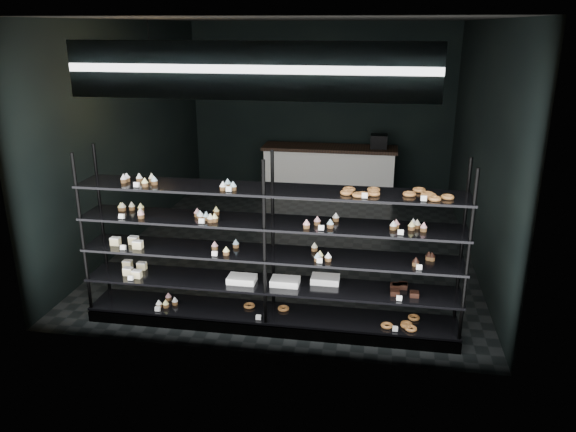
% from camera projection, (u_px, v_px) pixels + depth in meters
% --- Properties ---
extents(room, '(5.01, 6.01, 3.20)m').
position_uv_depth(room, '(298.00, 139.00, 7.94)').
color(room, black).
rests_on(room, ground).
extents(display_shelf, '(4.00, 0.50, 1.91)m').
position_uv_depth(display_shelf, '(267.00, 273.00, 5.95)').
color(display_shelf, black).
rests_on(display_shelf, room).
extents(signage, '(3.30, 0.05, 0.50)m').
position_uv_depth(signage, '(248.00, 71.00, 4.83)').
color(signage, '#110E46').
rests_on(signage, room).
extents(pendant_lamp, '(0.29, 0.29, 0.88)m').
position_uv_depth(pendant_lamp, '(152.00, 83.00, 6.81)').
color(pendant_lamp, black).
rests_on(pendant_lamp, room).
extents(service_counter, '(2.49, 0.65, 1.23)m').
position_uv_depth(service_counter, '(330.00, 171.00, 10.58)').
color(service_counter, white).
rests_on(service_counter, room).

